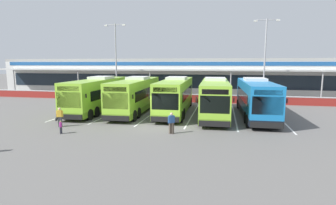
# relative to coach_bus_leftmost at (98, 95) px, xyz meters

# --- Properties ---
(ground_plane) EXTENTS (200.00, 200.00, 0.00)m
(ground_plane) POSITION_rel_coach_bus_leftmost_xyz_m (8.36, -5.78, -1.79)
(ground_plane) COLOR #605E5B
(terminal_building) EXTENTS (70.00, 13.00, 6.00)m
(terminal_building) POSITION_rel_coach_bus_leftmost_xyz_m (8.36, 21.12, 1.23)
(terminal_building) COLOR silver
(terminal_building) RESTS_ON ground
(red_barrier_wall) EXTENTS (60.00, 0.40, 1.10)m
(red_barrier_wall) POSITION_rel_coach_bus_leftmost_xyz_m (8.36, 8.72, -1.23)
(red_barrier_wall) COLOR maroon
(red_barrier_wall) RESTS_ON ground
(coach_bus_leftmost) EXTENTS (3.17, 12.22, 3.78)m
(coach_bus_leftmost) POSITION_rel_coach_bus_leftmost_xyz_m (0.00, 0.00, 0.00)
(coach_bus_leftmost) COLOR #8CC633
(coach_bus_leftmost) RESTS_ON ground
(coach_bus_left_centre) EXTENTS (3.17, 12.22, 3.78)m
(coach_bus_left_centre) POSITION_rel_coach_bus_leftmost_xyz_m (4.23, 0.29, 0.00)
(coach_bus_left_centre) COLOR #8CC633
(coach_bus_left_centre) RESTS_ON ground
(coach_bus_centre) EXTENTS (3.17, 12.22, 3.78)m
(coach_bus_centre) POSITION_rel_coach_bus_leftmost_xyz_m (8.50, 0.72, 0.00)
(coach_bus_centre) COLOR #8CC633
(coach_bus_centre) RESTS_ON ground
(coach_bus_right_centre) EXTENTS (3.17, 12.22, 3.78)m
(coach_bus_right_centre) POSITION_rel_coach_bus_leftmost_xyz_m (12.65, -0.11, 0.00)
(coach_bus_right_centre) COLOR #8CC633
(coach_bus_right_centre) RESTS_ON ground
(coach_bus_rightmost) EXTENTS (3.17, 12.22, 3.78)m
(coach_bus_rightmost) POSITION_rel_coach_bus_leftmost_xyz_m (16.60, 0.18, 0.00)
(coach_bus_rightmost) COLOR #1972B7
(coach_bus_rightmost) RESTS_ON ground
(bay_stripe_far_west) EXTENTS (0.14, 13.00, 0.01)m
(bay_stripe_far_west) POSITION_rel_coach_bus_leftmost_xyz_m (-2.14, 0.22, -1.78)
(bay_stripe_far_west) COLOR silver
(bay_stripe_far_west) RESTS_ON ground
(bay_stripe_west) EXTENTS (0.14, 13.00, 0.01)m
(bay_stripe_west) POSITION_rel_coach_bus_leftmost_xyz_m (2.06, 0.22, -1.78)
(bay_stripe_west) COLOR silver
(bay_stripe_west) RESTS_ON ground
(bay_stripe_mid_west) EXTENTS (0.14, 13.00, 0.01)m
(bay_stripe_mid_west) POSITION_rel_coach_bus_leftmost_xyz_m (6.26, 0.22, -1.78)
(bay_stripe_mid_west) COLOR silver
(bay_stripe_mid_west) RESTS_ON ground
(bay_stripe_centre) EXTENTS (0.14, 13.00, 0.01)m
(bay_stripe_centre) POSITION_rel_coach_bus_leftmost_xyz_m (10.46, 0.22, -1.78)
(bay_stripe_centre) COLOR silver
(bay_stripe_centre) RESTS_ON ground
(bay_stripe_mid_east) EXTENTS (0.14, 13.00, 0.01)m
(bay_stripe_mid_east) POSITION_rel_coach_bus_leftmost_xyz_m (14.66, 0.22, -1.78)
(bay_stripe_mid_east) COLOR silver
(bay_stripe_mid_east) RESTS_ON ground
(bay_stripe_east) EXTENTS (0.14, 13.00, 0.01)m
(bay_stripe_east) POSITION_rel_coach_bus_leftmost_xyz_m (18.86, 0.22, -1.78)
(bay_stripe_east) COLOR silver
(bay_stripe_east) RESTS_ON ground
(pedestrian_with_handbag) EXTENTS (0.65, 0.38, 1.62)m
(pedestrian_with_handbag) POSITION_rel_coach_bus_leftmost_xyz_m (0.20, -7.50, -0.93)
(pedestrian_with_handbag) COLOR #33333D
(pedestrian_with_handbag) RESTS_ON ground
(pedestrian_in_dark_coat) EXTENTS (0.49, 0.39, 1.62)m
(pedestrian_in_dark_coat) POSITION_rel_coach_bus_leftmost_xyz_m (9.72, -7.80, -0.91)
(pedestrian_in_dark_coat) COLOR #4C4238
(pedestrian_in_dark_coat) RESTS_ON ground
(pedestrian_child) EXTENTS (0.28, 0.27, 1.00)m
(pedestrian_child) POSITION_rel_coach_bus_leftmost_xyz_m (1.58, -9.46, -1.24)
(pedestrian_child) COLOR #33333D
(pedestrian_child) RESTS_ON ground
(lamp_post_west) EXTENTS (3.24, 0.28, 11.00)m
(lamp_post_west) POSITION_rel_coach_bus_leftmost_xyz_m (-2.39, 11.01, 4.50)
(lamp_post_west) COLOR #9E9EA3
(lamp_post_west) RESTS_ON ground
(lamp_post_centre) EXTENTS (3.24, 0.28, 11.00)m
(lamp_post_centre) POSITION_rel_coach_bus_leftmost_xyz_m (18.81, 10.86, 4.50)
(lamp_post_centre) COLOR #9E9EA3
(lamp_post_centre) RESTS_ON ground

